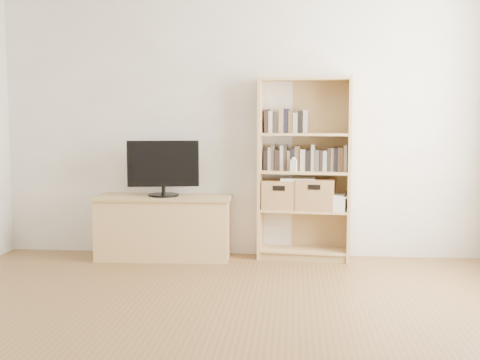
# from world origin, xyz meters

# --- Properties ---
(floor) EXTENTS (4.50, 5.00, 0.01)m
(floor) POSITION_xyz_m (0.00, 0.00, 0.00)
(floor) COLOR brown
(floor) RESTS_ON ground
(back_wall) EXTENTS (4.50, 0.02, 2.60)m
(back_wall) POSITION_xyz_m (0.00, 2.50, 1.30)
(back_wall) COLOR beige
(back_wall) RESTS_ON floor
(tv_stand) EXTENTS (1.22, 0.50, 0.55)m
(tv_stand) POSITION_xyz_m (-0.68, 2.27, 0.28)
(tv_stand) COLOR tan
(tv_stand) RESTS_ON floor
(bookshelf) EXTENTS (0.86, 0.38, 1.67)m
(bookshelf) POSITION_xyz_m (0.61, 2.35, 0.83)
(bookshelf) COLOR tan
(bookshelf) RESTS_ON floor
(television) EXTENTS (0.65, 0.17, 0.51)m
(television) POSITION_xyz_m (-0.68, 2.27, 0.83)
(television) COLOR black
(television) RESTS_ON tv_stand
(books_row_mid) EXTENTS (0.85, 0.28, 0.22)m
(books_row_mid) POSITION_xyz_m (0.61, 2.37, 0.93)
(books_row_mid) COLOR black
(books_row_mid) RESTS_ON bookshelf
(books_row_upper) EXTENTS (0.37, 0.16, 0.19)m
(books_row_upper) POSITION_xyz_m (0.42, 2.39, 1.25)
(books_row_upper) COLOR black
(books_row_upper) RESTS_ON bookshelf
(baby_monitor) EXTENTS (0.06, 0.05, 0.11)m
(baby_monitor) POSITION_xyz_m (0.51, 2.27, 0.87)
(baby_monitor) COLOR white
(baby_monitor) RESTS_ON bookshelf
(basket_left) EXTENTS (0.34, 0.28, 0.26)m
(basket_left) POSITION_xyz_m (0.39, 2.37, 0.59)
(basket_left) COLOR #B38250
(basket_left) RESTS_ON bookshelf
(basket_right) EXTENTS (0.37, 0.32, 0.28)m
(basket_right) POSITION_xyz_m (0.71, 2.34, 0.60)
(basket_right) COLOR #B38250
(basket_right) RESTS_ON bookshelf
(laptop) EXTENTS (0.32, 0.23, 0.02)m
(laptop) POSITION_xyz_m (0.55, 2.35, 0.74)
(laptop) COLOR white
(laptop) RESTS_ON basket_left
(magazine_stack) EXTENTS (0.22, 0.29, 0.12)m
(magazine_stack) POSITION_xyz_m (0.89, 2.32, 0.52)
(magazine_stack) COLOR beige
(magazine_stack) RESTS_ON bookshelf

